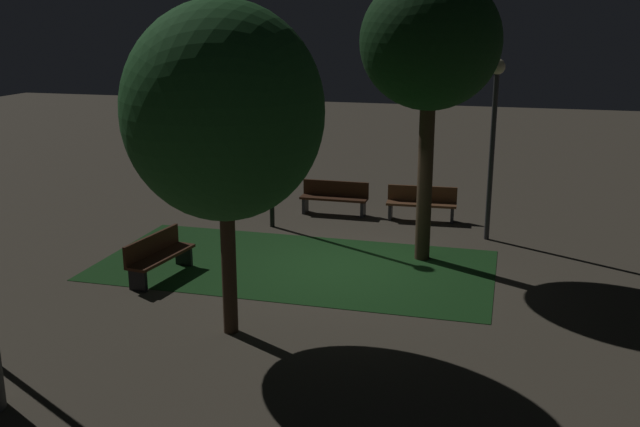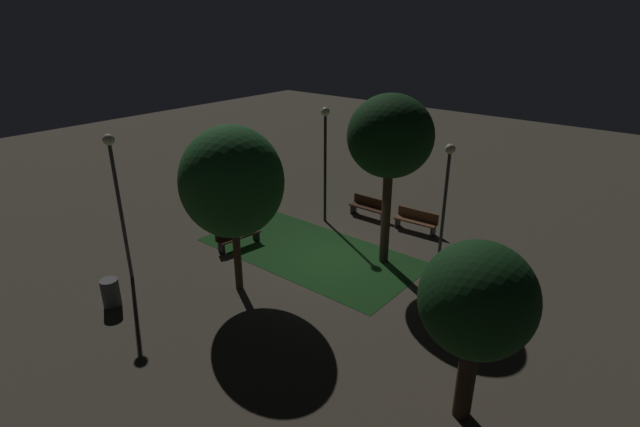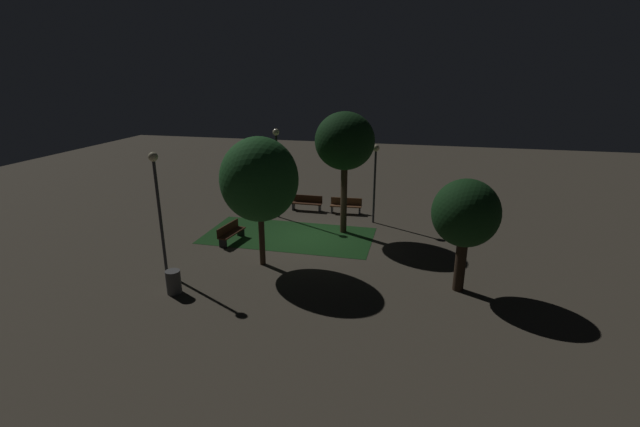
% 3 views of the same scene
% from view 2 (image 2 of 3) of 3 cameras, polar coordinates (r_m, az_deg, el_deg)
% --- Properties ---
extents(ground_plane, '(60.00, 60.00, 0.00)m').
position_cam_2_polar(ground_plane, '(17.99, 1.32, -5.35)').
color(ground_plane, '#4C4438').
extents(grass_lawn, '(8.34, 4.16, 0.01)m').
position_cam_2_polar(grass_lawn, '(18.49, -1.22, -4.50)').
color(grass_lawn, '#194219').
rests_on(grass_lawn, ground).
extents(bench_lawn_edge, '(1.82, 0.58, 0.88)m').
position_cam_2_polar(bench_lawn_edge, '(20.44, 11.26, -0.75)').
color(bench_lawn_edge, brown).
rests_on(bench_lawn_edge, ground).
extents(bench_front_right, '(1.80, 0.48, 0.88)m').
position_cam_2_polar(bench_front_right, '(21.53, 5.82, 0.80)').
color(bench_front_right, '#422314').
rests_on(bench_front_right, ground).
extents(bench_back_row, '(0.72, 1.85, 0.88)m').
position_cam_2_polar(bench_back_row, '(19.00, -9.66, -2.48)').
color(bench_back_row, '#422314').
rests_on(bench_back_row, ground).
extents(tree_tall_center, '(2.89, 2.89, 6.05)m').
position_cam_2_polar(tree_tall_center, '(16.34, 8.27, 8.84)').
color(tree_tall_center, '#423021').
rests_on(tree_tall_center, ground).
extents(tree_back_left, '(3.17, 3.17, 5.43)m').
position_cam_2_polar(tree_back_left, '(14.84, -10.32, 3.65)').
color(tree_back_left, '#423021').
rests_on(tree_back_left, ground).
extents(tree_back_right, '(2.41, 2.41, 4.27)m').
position_cam_2_polar(tree_back_right, '(10.49, 18.01, -9.83)').
color(tree_back_right, '#2D2116').
rests_on(tree_back_right, ground).
extents(lamp_post_near_wall, '(0.36, 0.36, 4.94)m').
position_cam_2_polar(lamp_post_near_wall, '(20.09, 0.62, 7.85)').
color(lamp_post_near_wall, black).
rests_on(lamp_post_near_wall, ground).
extents(lamp_post_plaza_west, '(0.36, 0.36, 5.00)m').
position_cam_2_polar(lamp_post_plaza_west, '(16.72, -22.84, 3.12)').
color(lamp_post_plaza_west, '#333338').
rests_on(lamp_post_plaza_west, ground).
extents(lamp_post_path_center, '(0.36, 0.36, 4.24)m').
position_cam_2_polar(lamp_post_path_center, '(17.81, 14.71, 3.78)').
color(lamp_post_path_center, '#333338').
rests_on(lamp_post_path_center, ground).
extents(trash_bin, '(0.54, 0.54, 0.90)m').
position_cam_2_polar(trash_bin, '(16.41, -23.39, -8.56)').
color(trash_bin, '#4C4C4C').
rests_on(trash_bin, ground).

